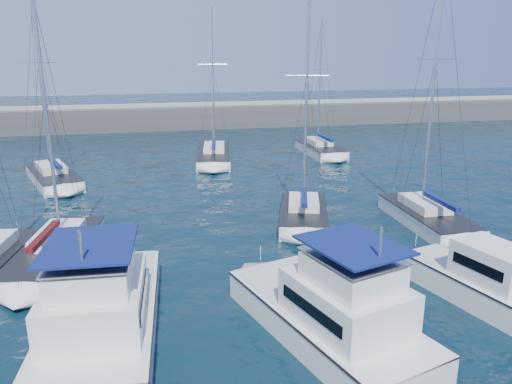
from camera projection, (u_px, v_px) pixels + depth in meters
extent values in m
plane|color=black|center=(293.00, 297.00, 22.40)|extent=(220.00, 220.00, 0.00)
cube|color=#424244|center=(189.00, 120.00, 70.94)|extent=(160.00, 6.00, 4.00)
cube|color=gray|center=(189.00, 105.00, 70.34)|extent=(160.00, 1.20, 0.50)
cube|color=silver|center=(104.00, 322.00, 19.58)|extent=(4.56, 10.40, 1.60)
cube|color=#262628|center=(103.00, 305.00, 19.37)|extent=(4.64, 10.40, 0.08)
cube|color=silver|center=(96.00, 301.00, 17.96)|extent=(3.64, 4.91, 1.60)
cube|color=black|center=(96.00, 299.00, 17.94)|extent=(3.65, 3.97, 0.45)
cube|color=silver|center=(92.00, 272.00, 17.43)|extent=(2.88, 3.46, 0.90)
cube|color=navy|center=(89.00, 245.00, 17.15)|extent=(3.25, 3.95, 0.08)
cube|color=silver|center=(326.00, 326.00, 19.35)|extent=(6.20, 9.99, 1.60)
cube|color=#262628|center=(326.00, 308.00, 19.14)|extent=(6.27, 10.02, 0.08)
cube|color=silver|center=(346.00, 301.00, 17.95)|extent=(4.23, 5.04, 1.60)
cube|color=black|center=(346.00, 299.00, 17.93)|extent=(4.04, 4.23, 0.45)
cube|color=silver|center=(352.00, 271.00, 17.44)|extent=(3.26, 3.62, 0.90)
cube|color=navy|center=(353.00, 245.00, 17.16)|extent=(3.68, 4.12, 0.08)
cube|color=white|center=(473.00, 290.00, 22.21)|extent=(3.98, 7.05, 1.60)
cube|color=#262628|center=(475.00, 275.00, 22.00)|extent=(4.02, 7.06, 0.08)
cube|color=white|center=(494.00, 264.00, 21.07)|extent=(2.73, 3.50, 1.60)
cube|color=black|center=(494.00, 262.00, 21.05)|extent=(2.62, 2.91, 0.45)
cube|color=white|center=(57.00, 256.00, 26.18)|extent=(4.28, 9.13, 1.30)
cube|color=#262628|center=(55.00, 244.00, 26.01)|extent=(4.34, 9.14, 0.06)
cube|color=white|center=(58.00, 235.00, 26.44)|extent=(2.50, 4.09, 0.55)
cylinder|color=silver|center=(47.00, 119.00, 25.08)|extent=(0.18, 0.18, 11.79)
cylinder|color=silver|center=(45.00, 238.00, 24.50)|extent=(0.78, 4.36, 0.12)
cube|color=#4A0E11|center=(44.00, 236.00, 24.37)|extent=(0.94, 3.96, 0.28)
cube|color=silver|center=(303.00, 218.00, 31.94)|extent=(4.76, 7.38, 1.30)
cube|color=#262628|center=(304.00, 209.00, 31.77)|extent=(4.82, 7.40, 0.06)
cube|color=silver|center=(304.00, 202.00, 32.09)|extent=(2.67, 3.41, 0.55)
cylinder|color=silver|center=(307.00, 97.00, 30.50)|extent=(0.18, 0.18, 12.91)
cylinder|color=silver|center=(304.00, 201.00, 30.55)|extent=(1.11, 3.30, 0.12)
cube|color=navy|center=(304.00, 199.00, 30.41)|extent=(1.23, 3.04, 0.28)
cube|color=silver|center=(427.00, 220.00, 31.59)|extent=(3.18, 8.13, 1.30)
cube|color=#262628|center=(428.00, 211.00, 31.42)|extent=(3.24, 8.13, 0.06)
cube|color=silver|center=(425.00, 204.00, 31.81)|extent=(2.03, 3.57, 0.55)
cylinder|color=silver|center=(434.00, 84.00, 30.03)|extent=(0.18, 0.18, 14.55)
cylinder|color=silver|center=(440.00, 203.00, 30.04)|extent=(0.21, 4.03, 0.12)
cube|color=navy|center=(441.00, 201.00, 29.90)|extent=(0.43, 3.64, 0.28)
cube|color=silver|center=(54.00, 179.00, 41.46)|extent=(5.77, 9.27, 1.30)
cube|color=#262628|center=(53.00, 172.00, 41.28)|extent=(5.83, 9.29, 0.06)
cube|color=silver|center=(51.00, 167.00, 41.64)|extent=(3.12, 4.27, 0.55)
cylinder|color=silver|center=(40.00, 80.00, 39.95)|extent=(0.18, 0.18, 13.78)
cylinder|color=silver|center=(55.00, 165.00, 39.97)|extent=(1.58, 4.17, 0.12)
cube|color=navy|center=(55.00, 163.00, 39.85)|extent=(1.65, 3.83, 0.28)
cube|color=white|center=(214.00, 158.00, 49.76)|extent=(4.53, 10.05, 1.30)
cube|color=#262628|center=(214.00, 152.00, 49.59)|extent=(4.59, 10.06, 0.06)
cube|color=white|center=(214.00, 147.00, 50.08)|extent=(2.63, 4.50, 0.55)
cylinder|color=silver|center=(213.00, 78.00, 48.57)|extent=(0.18, 0.18, 13.13)
cylinder|color=silver|center=(214.00, 146.00, 47.95)|extent=(0.85, 4.81, 0.12)
cube|color=navy|center=(214.00, 144.00, 47.82)|extent=(1.01, 4.37, 0.28)
cube|color=silver|center=(320.00, 151.00, 53.00)|extent=(3.16, 8.35, 1.30)
cube|color=#262628|center=(320.00, 145.00, 52.82)|extent=(3.22, 8.35, 0.06)
cube|color=silver|center=(319.00, 141.00, 53.22)|extent=(2.02, 3.67, 0.55)
cylinder|color=silver|center=(320.00, 81.00, 51.78)|extent=(0.18, 0.18, 12.18)
cylinder|color=silver|center=(325.00, 139.00, 51.42)|extent=(0.20, 4.15, 0.12)
cube|color=navy|center=(325.00, 138.00, 51.29)|extent=(0.42, 3.74, 0.28)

